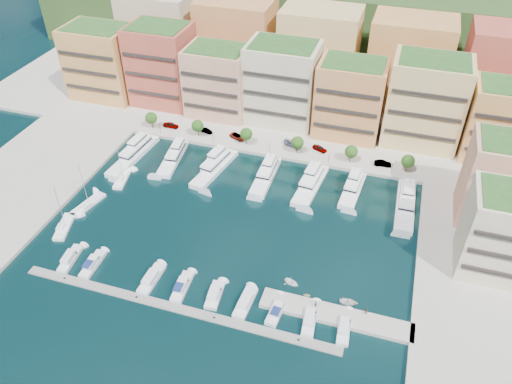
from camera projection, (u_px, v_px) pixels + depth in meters
The scene contains 63 objects.
ground at pixel (235, 221), 127.52m from camera, with size 400.00×400.00×0.00m, color black.
north_quay at pixel (294, 108), 173.80m from camera, with size 220.00×64.00×2.00m, color #9E998E.
east_quay at pixel (495, 303), 106.95m from camera, with size 34.00×76.00×2.00m, color #9E998E.
west_quay at pixel (11, 194), 136.14m from camera, with size 34.00×76.00×2.00m, color #9E998E.
hillside at pixel (322, 55), 209.64m from camera, with size 240.00×40.00×58.00m, color #1C3817.
south_pontoon at pixel (175, 308), 105.83m from camera, with size 72.00×2.20×0.35m, color gray.
finger_pier at pixel (335, 317), 104.03m from camera, with size 32.00×5.00×2.00m, color #9E998E.
apartment_0 at pixel (102, 62), 172.09m from camera, with size 22.00×16.50×24.80m.
apartment_1 at pixel (162, 65), 167.78m from camera, with size 20.00×16.50×26.80m.
apartment_2 at pixel (218, 81), 162.59m from camera, with size 20.00×15.50×22.80m.
apartment_3 at pixel (282, 83), 158.21m from camera, with size 22.00×16.50×25.80m.
apartment_4 at pixel (350, 99), 152.16m from camera, with size 20.00×15.50×23.80m.
apartment_5 at pixel (426, 102), 147.54m from camera, with size 22.00×16.50×26.80m.
apartment_6 at pixel (504, 122), 142.11m from camera, with size 20.00×15.50×22.80m.
apartment_east_a at pixel (503, 182), 120.19m from camera, with size 18.00×14.50×22.80m.
apartment_east_b at pixel (508, 234), 107.37m from camera, with size 18.00×14.50×20.80m.
backblock_0 at pixel (161, 33), 185.75m from camera, with size 26.00×18.00×30.00m, color beige.
backblock_1 at pixel (236, 42), 178.69m from camera, with size 26.00×18.00×30.00m, color tan.
backblock_2 at pixel (319, 53), 171.63m from camera, with size 26.00×18.00×30.00m, color #D0BA6E.
backblock_3 at pixel (408, 64), 164.57m from camera, with size 26.00×18.00×30.00m, color #DB9D50.
backblock_4 at pixel (505, 76), 157.51m from camera, with size 26.00×18.00×30.00m, color #B1523B.
tree_0 at pixel (151, 118), 158.99m from camera, with size 3.80×3.80×5.65m.
tree_1 at pixel (198, 126), 155.22m from camera, with size 3.80×3.80×5.65m.
tree_2 at pixel (246, 134), 151.46m from camera, with size 3.80×3.80×5.65m.
tree_3 at pixel (297, 143), 147.69m from camera, with size 3.80×3.80×5.65m.
tree_4 at pixel (351, 152), 143.93m from camera, with size 3.80×3.80×5.65m.
tree_5 at pixel (408, 161), 140.16m from camera, with size 3.80×3.80×5.65m.
lamppost_0 at pixel (160, 126), 156.90m from camera, with size 0.30×0.30×4.20m.
lamppost_1 at pixel (213, 135), 152.67m from camera, with size 0.30×0.30×4.20m.
lamppost_2 at pixel (269, 145), 148.43m from camera, with size 0.30×0.30×4.20m.
lamppost_3 at pixel (329, 155), 144.19m from camera, with size 0.30×0.30×4.20m.
lamppost_4 at pixel (392, 166), 139.96m from camera, with size 0.30×0.30×4.20m.
yacht_0 at pixel (135, 153), 149.64m from camera, with size 6.20×23.17×7.30m.
yacht_1 at pixel (174, 157), 148.42m from camera, with size 6.50×18.76×7.30m.
yacht_2 at pixel (215, 166), 144.46m from camera, with size 7.78×20.86×7.30m.
yacht_3 at pixel (266, 174), 141.47m from camera, with size 4.60×18.75×7.30m.
yacht_4 at pixel (311, 183), 138.17m from camera, with size 6.86×19.89×7.30m.
yacht_5 at pixel (353, 187), 136.49m from camera, with size 5.46×16.71×7.30m.
yacht_6 at pixel (406, 202), 131.43m from camera, with size 5.21×21.51×7.30m.
cruiser_0 at pixel (70, 259), 116.37m from camera, with size 3.50×8.99×2.55m.
cruiser_1 at pixel (93, 264), 114.94m from camera, with size 2.91×8.83×2.66m.
cruiser_3 at pixel (151, 279), 111.43m from camera, with size 2.94×9.09×2.55m.
cruiser_4 at pixel (182, 287), 109.65m from camera, with size 3.18×8.85×2.66m.
cruiser_5 at pixel (215, 295), 107.88m from camera, with size 3.51×7.81×2.55m.
cruiser_6 at pixel (245, 303), 106.23m from camera, with size 3.19×8.61×2.55m.
cruiser_7 at pixel (277, 311), 104.57m from camera, with size 3.23×8.06×2.66m.
cruiser_8 at pixel (310, 319), 102.91m from camera, with size 3.25×8.97×2.55m.
cruiser_9 at pixel (344, 328), 101.24m from camera, with size 3.04×8.67×2.55m.
sailboat_1 at pixel (88, 205), 132.06m from camera, with size 5.15×11.14×13.20m.
sailboat_2 at pixel (122, 179), 140.90m from camera, with size 4.54×9.62×13.20m.
sailboat_0 at pixel (64, 227), 125.25m from camera, with size 5.46×10.19×13.20m.
tender_2 at pixel (349, 302), 106.51m from camera, with size 2.83×3.96×0.82m, color silver.
tender_0 at pixel (292, 283), 110.86m from camera, with size 2.53×3.54×0.73m, color white.
tender_1 at pixel (307, 295), 108.01m from camera, with size 1.42×1.65×0.87m, color beige.
tender_3 at pixel (353, 302), 106.55m from camera, with size 1.41×1.64×0.86m, color beige.
car_0 at pixel (171, 125), 161.13m from camera, with size 2.00×4.97×1.69m, color gray.
car_1 at pixel (207, 131), 158.66m from camera, with size 1.46×4.19×1.38m, color gray.
car_2 at pixel (238, 136), 155.95m from camera, with size 2.48×5.37×1.49m, color gray.
car_3 at pixel (293, 144), 152.47m from camera, with size 2.38×5.87×1.70m, color gray.
car_4 at pixel (320, 148), 150.58m from camera, with size 1.88×4.67×1.59m, color gray.
car_5 at pixel (383, 163), 144.39m from camera, with size 1.70×4.87×1.60m, color gray.
person_0 at pixel (316, 303), 104.41m from camera, with size 0.65×0.43×1.78m, color #27384E.
person_1 at pixel (366, 311), 103.02m from camera, with size 0.80×0.63×1.65m, color #46382A.
Camera 1 is at (33.78, -89.16, 85.17)m, focal length 35.00 mm.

